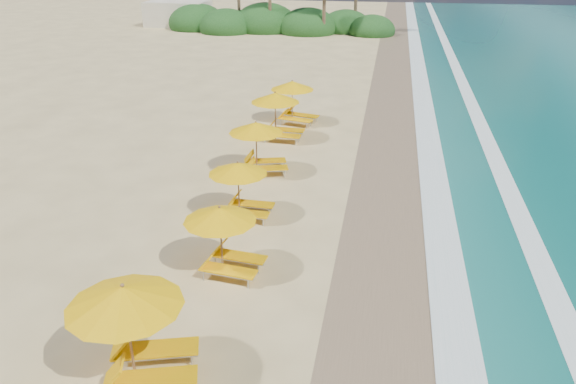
{
  "coord_description": "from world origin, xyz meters",
  "views": [
    {
      "loc": [
        3.31,
        -18.14,
        9.53
      ],
      "look_at": [
        0.0,
        0.0,
        1.2
      ],
      "focal_mm": 35.1,
      "sensor_mm": 36.0,
      "label": 1
    }
  ],
  "objects": [
    {
      "name": "wet_sand",
      "position": [
        4.0,
        0.0,
        0.01
      ],
      "size": [
        4.0,
        160.0,
        0.01
      ],
      "primitive_type": "cube",
      "color": "#836B4E",
      "rests_on": "ground"
    },
    {
      "name": "station_2",
      "position": [
        -1.24,
        -3.7,
        1.27
      ],
      "size": [
        2.64,
        2.49,
        2.27
      ],
      "rotation": [
        0.0,
        0.0,
        -0.13
      ],
      "color": "olive",
      "rests_on": "ground"
    },
    {
      "name": "ground",
      "position": [
        0.0,
        0.0,
        0.0
      ],
      "size": [
        160.0,
        160.0,
        0.0
      ],
      "primitive_type": "plane",
      "color": "#D8BF7F",
      "rests_on": "ground"
    },
    {
      "name": "station_6",
      "position": [
        -1.78,
        12.01,
        1.37
      ],
      "size": [
        3.03,
        2.93,
        2.45
      ],
      "rotation": [
        0.0,
        0.0,
        -0.25
      ],
      "color": "olive",
      "rests_on": "ground"
    },
    {
      "name": "station_3",
      "position": [
        -1.71,
        0.15,
        1.23
      ],
      "size": [
        2.39,
        2.21,
        2.2
      ],
      "rotation": [
        0.0,
        0.0,
        -0.02
      ],
      "color": "olive",
      "rests_on": "ground"
    },
    {
      "name": "surf_foam",
      "position": [
        6.7,
        0.0,
        0.03
      ],
      "size": [
        4.0,
        160.0,
        0.01
      ],
      "color": "white",
      "rests_on": "ground"
    },
    {
      "name": "station_4",
      "position": [
        -2.04,
        4.48,
        1.35
      ],
      "size": [
        3.02,
        2.93,
        2.4
      ],
      "rotation": [
        0.0,
        0.0,
        0.29
      ],
      "color": "olive",
      "rests_on": "ground"
    },
    {
      "name": "beach_building",
      "position": [
        -22.0,
        48.0,
        1.4
      ],
      "size": [
        7.0,
        5.0,
        2.8
      ],
      "primitive_type": "cube",
      "color": "beige",
      "rests_on": "ground"
    },
    {
      "name": "station_1",
      "position": [
        -1.9,
        -8.58,
        1.5
      ],
      "size": [
        3.38,
        3.3,
        2.68
      ],
      "rotation": [
        0.0,
        0.0,
        0.3
      ],
      "color": "olive",
      "rests_on": "ground"
    },
    {
      "name": "station_5",
      "position": [
        -2.12,
        9.08,
        1.41
      ],
      "size": [
        2.77,
        2.57,
        2.53
      ],
      "rotation": [
        0.0,
        0.0,
        -0.04
      ],
      "color": "olive",
      "rests_on": "ground"
    },
    {
      "name": "treeline",
      "position": [
        -9.94,
        45.51,
        1.0
      ],
      "size": [
        25.8,
        8.8,
        9.74
      ],
      "color": "#163D14",
      "rests_on": "ground"
    }
  ]
}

